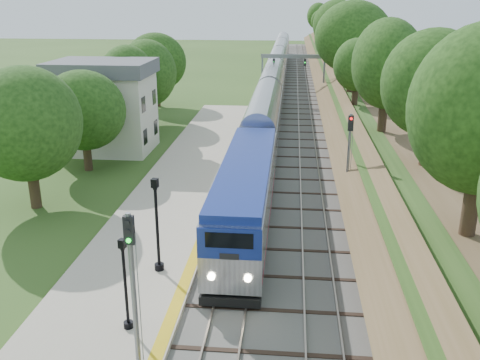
# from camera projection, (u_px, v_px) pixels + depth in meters

# --- Properties ---
(trackbed) EXTENTS (9.50, 170.00, 0.28)m
(trackbed) POSITION_uv_depth(u_px,v_px,m) (289.00, 95.00, 75.30)
(trackbed) COLOR #4C4944
(trackbed) RESTS_ON ground
(platform) EXTENTS (6.40, 68.00, 0.38)m
(platform) POSITION_uv_depth(u_px,v_px,m) (170.00, 209.00, 34.51)
(platform) COLOR #AEA18C
(platform) RESTS_ON ground
(yellow_stripe) EXTENTS (0.55, 68.00, 0.01)m
(yellow_stripe) POSITION_uv_depth(u_px,v_px,m) (213.00, 208.00, 34.19)
(yellow_stripe) COLOR gold
(yellow_stripe) RESTS_ON platform
(embankment) EXTENTS (10.64, 170.00, 11.70)m
(embankment) POSITION_uv_depth(u_px,v_px,m) (350.00, 82.00, 73.93)
(embankment) COLOR brown
(embankment) RESTS_ON ground
(station_building) EXTENTS (8.60, 6.60, 8.00)m
(station_building) POSITION_uv_depth(u_px,v_px,m) (105.00, 106.00, 47.22)
(station_building) COLOR beige
(station_building) RESTS_ON ground
(signal_gantry) EXTENTS (8.40, 0.38, 6.20)m
(signal_gantry) POSITION_uv_depth(u_px,v_px,m) (293.00, 65.00, 69.00)
(signal_gantry) COLOR slate
(signal_gantry) RESTS_ON ground
(trees_behind_platform) EXTENTS (7.82, 53.32, 7.21)m
(trees_behind_platform) POSITION_uv_depth(u_px,v_px,m) (99.00, 125.00, 38.04)
(trees_behind_platform) COLOR #332316
(trees_behind_platform) RESTS_ON ground
(train) EXTENTS (2.82, 113.42, 4.15)m
(train) POSITION_uv_depth(u_px,v_px,m) (275.00, 79.00, 75.36)
(train) COLOR black
(train) RESTS_ON trackbed
(lamppost_mid) EXTENTS (0.39, 0.39, 3.97)m
(lamppost_mid) POSITION_uv_depth(u_px,v_px,m) (126.00, 289.00, 21.31)
(lamppost_mid) COLOR black
(lamppost_mid) RESTS_ON platform
(lamppost_far) EXTENTS (0.47, 0.47, 4.77)m
(lamppost_far) POSITION_uv_depth(u_px,v_px,m) (157.00, 230.00, 25.83)
(lamppost_far) COLOR black
(lamppost_far) RESTS_ON platform
(signal_platform) EXTENTS (0.35, 0.28, 6.00)m
(signal_platform) POSITION_uv_depth(u_px,v_px,m) (132.00, 274.00, 18.58)
(signal_platform) COLOR slate
(signal_platform) RESTS_ON platform
(signal_farside) EXTENTS (0.34, 0.27, 6.12)m
(signal_farside) POSITION_uv_depth(u_px,v_px,m) (349.00, 150.00, 34.29)
(signal_farside) COLOR slate
(signal_farside) RESTS_ON ground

